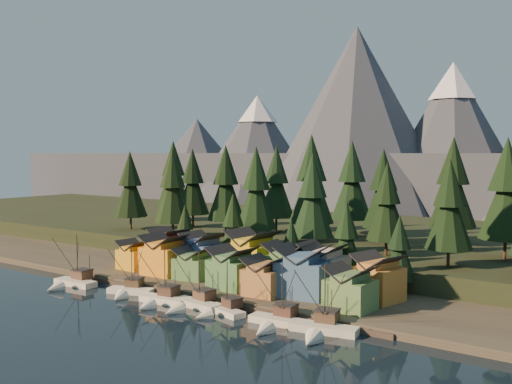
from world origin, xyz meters
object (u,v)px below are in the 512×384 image
Objects in this scene: boat_3 at (192,297)px; boat_4 at (220,304)px; boat_0 at (71,276)px; house_front_0 at (134,254)px; house_front_1 at (164,253)px; boat_6 at (321,321)px; boat_2 at (159,293)px; house_back_1 at (202,251)px; house_back_0 at (168,245)px; boat_1 at (128,285)px; boat_5 at (277,314)px.

boat_3 is 1.16× the size of boat_4.
boat_0 is 1.02× the size of boat_3.
house_front_1 is (10.40, -0.19, 1.22)m from house_front_0.
boat_6 reaches higher than boat_3.
boat_2 is 1.30× the size of house_back_1.
house_back_1 is at bearing 105.52° from boat_2.
house_back_1 is at bearing 50.38° from boat_0.
boat_6 reaches higher than house_back_0.
boat_1 is at bearing 166.23° from boat_2.
boat_3 is 0.98× the size of boat_5.
boat_3 is (34.48, 2.13, -0.25)m from boat_0.
boat_0 reaches higher than house_back_0.
boat_2 reaches higher than house_front_0.
boat_3 is 1.71× the size of house_front_0.
boat_2 reaches higher than boat_3.
boat_0 is at bearing -130.24° from house_front_1.
boat_1 is at bearing -92.02° from house_back_1.
house_back_1 is (18.09, 24.29, 3.98)m from boat_0.
boat_3 reaches higher than boat_1.
house_front_0 is (-32.20, 14.89, 3.01)m from boat_3.
boat_3 is at bearing 170.30° from boat_6.
boat_2 is 14.69m from boat_4.
house_front_1 is (12.68, 16.83, 3.97)m from boat_0.
boat_4 is 1.20× the size of house_back_0.
boat_3 reaches higher than house_front_1.
boat_0 is at bearing -94.70° from house_back_0.
boat_2 is at bearing -160.16° from boat_4.
boat_2 is at bearing -163.56° from boat_3.
boat_1 is 11.00m from boat_2.
boat_3 reaches higher than house_back_1.
house_front_0 is (-39.41, 15.10, 3.16)m from boat_4.
boat_6 is at bearing -19.27° from house_front_1.
house_front_1 is (-49.99, 14.37, 4.10)m from boat_6.
house_front_0 is at bearing 79.42° from boat_0.
boat_4 is 44.70m from house_back_0.
boat_5 reaches higher than boat_4.
house_back_0 is (-49.58, 24.68, 4.10)m from boat_5.
boat_5 is at bearing -2.94° from boat_2.
boat_0 is 0.98× the size of boat_6.
boat_6 reaches higher than boat_2.
boat_3 is (7.44, 1.34, -0.16)m from boat_2.
boat_6 is at bearing -20.43° from boat_1.
house_back_1 is (5.41, 7.46, 0.01)m from house_front_1.
house_back_0 is 13.62m from house_back_1.
boat_0 is 21.44m from house_front_1.
boat_1 is 0.91× the size of boat_3.
boat_5 is (54.25, 1.93, -0.28)m from boat_0.
boat_6 is (28.19, 0.33, 0.12)m from boat_3.
boat_0 is at bearing 176.34° from boat_2.
boat_6 is at bearing -2.65° from boat_2.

